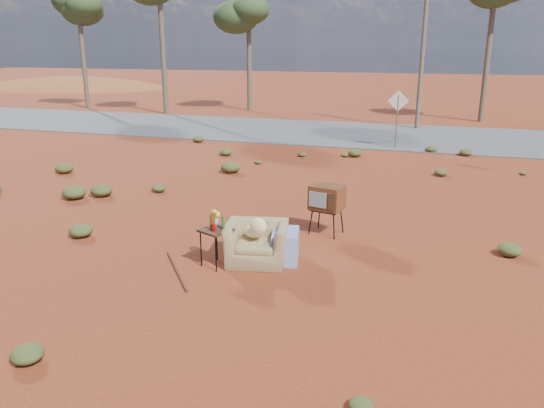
% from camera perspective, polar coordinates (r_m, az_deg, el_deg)
% --- Properties ---
extents(ground, '(140.00, 140.00, 0.00)m').
position_cam_1_polar(ground, '(9.64, -2.38, -6.36)').
color(ground, maroon).
rests_on(ground, ground).
extents(highway, '(140.00, 7.00, 0.04)m').
position_cam_1_polar(highway, '(23.82, 10.13, 7.39)').
color(highway, '#565659').
rests_on(highway, ground).
extents(dirt_mound, '(26.00, 18.00, 2.00)m').
position_cam_1_polar(dirt_mound, '(53.84, -20.73, 11.65)').
color(dirt_mound, brown).
rests_on(dirt_mound, ground).
extents(armchair, '(1.39, 1.07, 0.96)m').
position_cam_1_polar(armchair, '(9.54, -1.07, -3.68)').
color(armchair, '#927C50').
rests_on(armchair, ground).
extents(tv_unit, '(0.74, 0.65, 1.03)m').
position_cam_1_polar(tv_unit, '(10.91, 5.93, 0.63)').
color(tv_unit, black).
rests_on(tv_unit, ground).
extents(side_table, '(0.63, 0.63, 0.97)m').
position_cam_1_polar(side_table, '(9.36, -6.08, -2.48)').
color(side_table, '#3D2416').
rests_on(side_table, ground).
extents(rusty_bar, '(1.09, 1.38, 0.05)m').
position_cam_1_polar(rusty_bar, '(9.41, -10.22, -7.07)').
color(rusty_bar, '#4E2015').
rests_on(rusty_bar, ground).
extents(road_sign, '(0.78, 0.06, 2.19)m').
position_cam_1_polar(road_sign, '(20.51, 13.37, 9.91)').
color(road_sign, brown).
rests_on(road_sign, ground).
extents(eucalyptus_far_left, '(3.20, 3.20, 7.10)m').
position_cam_1_polar(eucalyptus_far_left, '(35.36, -20.12, 19.27)').
color(eucalyptus_far_left, brown).
rests_on(eucalyptus_far_left, ground).
extents(eucalyptus_near_left, '(3.20, 3.20, 6.60)m').
position_cam_1_polar(eucalyptus_near_left, '(32.32, -2.53, 19.67)').
color(eucalyptus_near_left, brown).
rests_on(eucalyptus_near_left, ground).
extents(utility_pole_center, '(1.40, 0.20, 8.00)m').
position_cam_1_polar(utility_pole_center, '(25.85, 16.01, 16.93)').
color(utility_pole_center, brown).
rests_on(utility_pole_center, ground).
extents(scrub_patch, '(17.49, 8.07, 0.33)m').
position_cam_1_polar(scrub_patch, '(13.80, 0.64, 1.44)').
color(scrub_patch, '#464E22').
rests_on(scrub_patch, ground).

